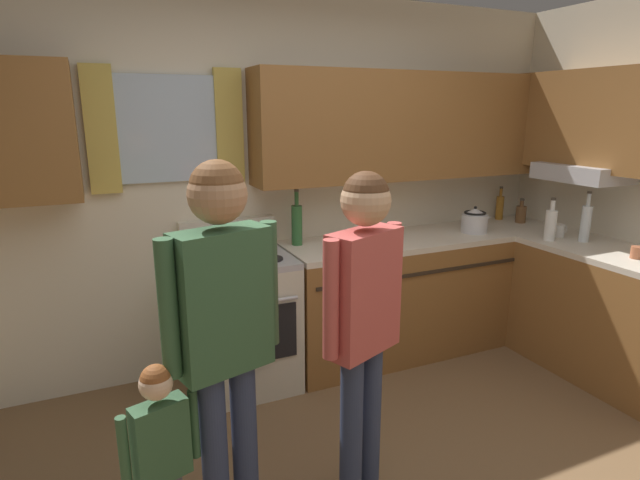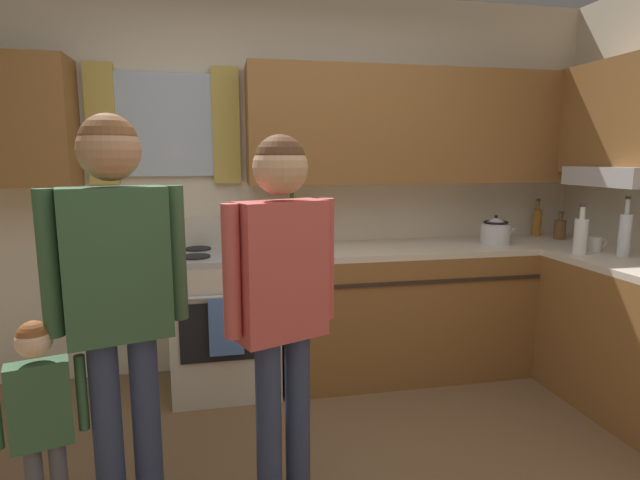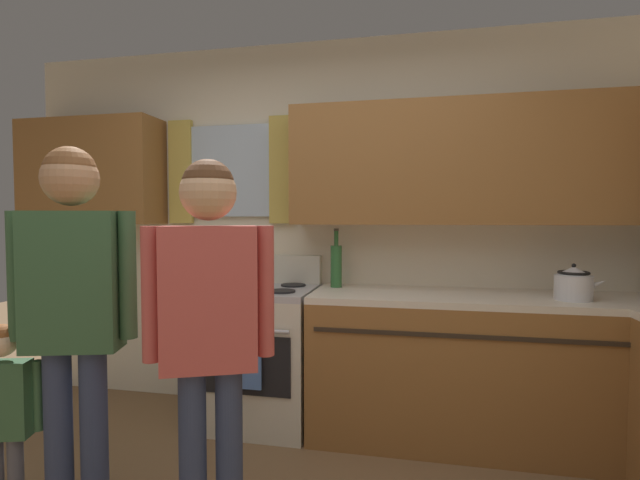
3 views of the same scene
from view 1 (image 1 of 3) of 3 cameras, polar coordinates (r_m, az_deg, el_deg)
The scene contains 14 objects.
back_wall_unit at distance 3.64m, azimuth -3.57°, elevation 8.74°, with size 4.60×0.42×2.60m.
kitchen_counter_run at distance 4.06m, azimuth 18.55°, elevation -6.28°, with size 2.32×1.96×0.90m.
stove_oven at distance 3.50m, azimuth -8.77°, elevation -8.70°, with size 0.66×0.67×1.10m.
bottle_squat_brown at distance 4.63m, azimuth 21.47°, elevation 2.75°, with size 0.08×0.08×0.21m.
bottle_wine_green at distance 3.58m, azimuth -2.59°, elevation 1.82°, with size 0.08×0.08×0.39m.
bottle_milk_white at distance 4.07m, azimuth 24.29°, elevation 1.60°, with size 0.08×0.08×0.31m.
bottle_tall_clear at distance 4.14m, azimuth 27.48°, elevation 1.74°, with size 0.07×0.07×0.37m.
bottle_oil_amber at distance 4.70m, azimuth 19.38°, elevation 3.50°, with size 0.06×0.06×0.29m.
mug_ceramic_white at distance 4.24m, azimuth 25.10°, elevation 0.98°, with size 0.13×0.08×0.09m.
cup_terracotta at distance 3.86m, azimuth 31.80°, elevation -1.17°, with size 0.11×0.07×0.08m.
stovetop_kettle at distance 4.14m, azimuth 16.85°, elevation 2.12°, with size 0.27×0.20×0.21m.
adult_holding_child at distance 2.07m, azimuth -10.71°, elevation -8.33°, with size 0.50×0.25×1.65m.
adult_in_plaid at distance 2.27m, azimuth 4.85°, elevation -7.19°, with size 0.46×0.28×1.58m.
small_child at distance 2.18m, azimuth -17.23°, elevation -21.26°, with size 0.30×0.14×0.93m.
Camera 1 is at (-1.19, -1.58, 1.83)m, focal length 28.74 mm.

